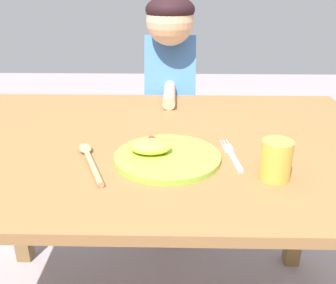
% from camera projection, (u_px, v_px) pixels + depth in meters
% --- Properties ---
extents(dining_table, '(1.36, 0.89, 0.75)m').
position_uv_depth(dining_table, '(149.00, 173.00, 1.13)').
color(dining_table, olive).
rests_on(dining_table, ground_plane).
extents(plate, '(0.27, 0.27, 0.05)m').
position_uv_depth(plate, '(163.00, 155.00, 0.96)').
color(plate, '#94C73D').
rests_on(plate, dining_table).
extents(fork, '(0.04, 0.19, 0.01)m').
position_uv_depth(fork, '(232.00, 155.00, 0.98)').
color(fork, silver).
rests_on(fork, dining_table).
extents(spoon, '(0.11, 0.23, 0.02)m').
position_uv_depth(spoon, '(90.00, 158.00, 0.95)').
color(spoon, tan).
rests_on(spoon, dining_table).
extents(drinking_cup, '(0.07, 0.07, 0.09)m').
position_uv_depth(drinking_cup, '(276.00, 160.00, 0.86)').
color(drinking_cup, gold).
rests_on(drinking_cup, dining_table).
extents(person, '(0.21, 0.45, 1.12)m').
position_uv_depth(person, '(170.00, 119.00, 1.67)').
color(person, '#453F59').
rests_on(person, ground_plane).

